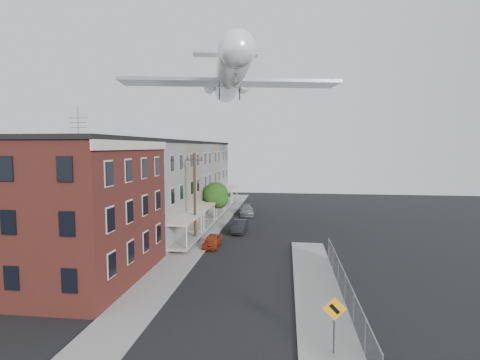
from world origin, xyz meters
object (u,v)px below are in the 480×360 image
Objects in this scene: street_tree at (217,196)px; car_mid at (239,226)px; airplane at (230,77)px; car_near at (212,241)px; warning_sign at (334,316)px; car_far at (247,210)px; utility_pole at (195,197)px.

street_tree reaches higher than car_mid.
car_mid is (3.47, -4.77, -2.77)m from street_tree.
car_mid is 18.04m from airplane.
warning_sign is at bearing -60.96° from car_near.
car_mid reaches higher than car_far.
car_far is (3.49, 15.85, -3.99)m from utility_pole.
warning_sign is 30.96m from street_tree.
street_tree reaches higher than car_far.
warning_sign is 25.31m from car_mid.
street_tree is 1.46× the size of car_near.
car_far is (1.49, 17.12, 0.08)m from car_near.
car_far is at bearing 93.57° from car_mid.
airplane is (1.72, -0.19, 14.60)m from street_tree.
car_near is (1.67, -11.20, -2.84)m from street_tree.
street_tree is 7.27m from car_far.
utility_pole reaches higher than car_near.
utility_pole is (-11.20, 19.03, 2.79)m from warning_sign.
car_near is 0.12× the size of airplane.
warning_sign is 0.79× the size of car_near.
utility_pole is 1.92× the size of car_far.
car_mid is (3.80, 5.15, -3.99)m from utility_pole.
street_tree is 0.18× the size of airplane.
warning_sign is 34.24m from airplane.
airplane reaches higher than car_far.
car_far is (-0.31, 10.70, -0.00)m from car_mid.
street_tree is 1.25× the size of car_mid.
car_far is at bearing 76.74° from airplane.
utility_pole is 16.71m from car_far.
car_far is at bearing 61.95° from street_tree.
car_far reaches higher than car_near.
utility_pole is 0.31× the size of airplane.
airplane is at bearing 78.14° from utility_pole.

